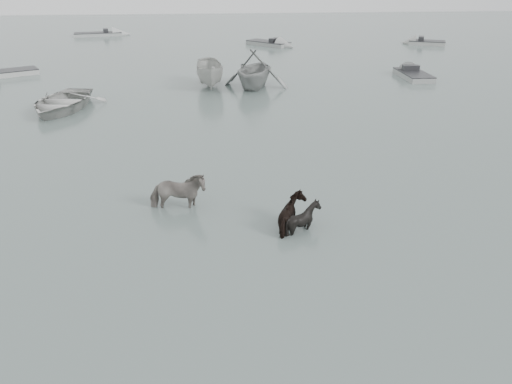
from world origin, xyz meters
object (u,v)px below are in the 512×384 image
(pony_black, at_px, (303,211))
(pony_pinto, at_px, (177,187))
(rowboat_lead, at_px, (61,100))
(pony_dark, at_px, (294,208))

(pony_black, bearing_deg, pony_pinto, 75.71)
(pony_pinto, height_order, pony_black, pony_pinto)
(pony_pinto, relative_size, rowboat_lead, 0.35)
(pony_pinto, xyz_separation_m, pony_dark, (3.49, -1.58, -0.13))
(pony_dark, height_order, rowboat_lead, pony_dark)
(pony_dark, bearing_deg, rowboat_lead, 30.91)
(pony_pinto, height_order, pony_dark, pony_pinto)
(pony_dark, distance_m, pony_black, 0.31)
(pony_dark, bearing_deg, pony_black, -126.50)
(pony_pinto, xyz_separation_m, pony_black, (3.75, -1.74, -0.17))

